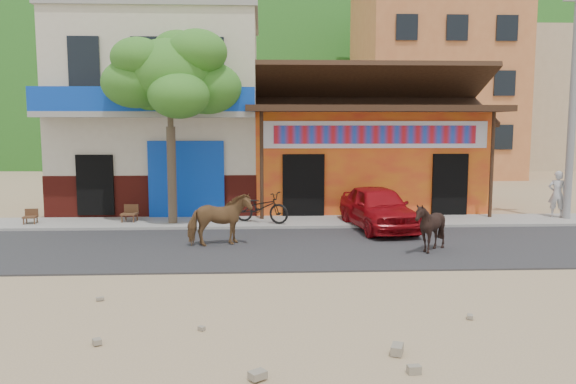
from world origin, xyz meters
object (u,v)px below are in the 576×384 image
at_px(pedestrian, 557,194).
at_px(cafe_chair_left, 30,210).
at_px(cow_dark, 430,227).
at_px(scooter, 261,207).
at_px(cafe_chair_right, 129,206).
at_px(tree, 171,127).
at_px(cow_tan, 219,220).
at_px(red_car, 378,208).
at_px(utility_pole, 573,95).

xyz_separation_m(pedestrian, cafe_chair_left, (-17.00, -0.46, -0.35)).
bearing_deg(cow_dark, scooter, -138.77).
bearing_deg(cafe_chair_right, cafe_chair_left, -170.09).
height_order(cow_dark, cafe_chair_left, cow_dark).
distance_m(tree, cow_tan, 4.27).
relative_size(tree, red_car, 1.55).
height_order(utility_pole, cow_tan, utility_pole).
height_order(cow_tan, scooter, cow_tan).
bearing_deg(red_car, utility_pole, 2.64).
height_order(utility_pole, scooter, utility_pole).
relative_size(utility_pole, cafe_chair_left, 9.54).
distance_m(cow_tan, cafe_chair_right, 4.56).
height_order(tree, utility_pole, utility_pole).
distance_m(utility_pole, cafe_chair_right, 14.63).
relative_size(cafe_chair_left, cafe_chair_right, 0.85).
bearing_deg(pedestrian, cafe_chair_left, 20.77).
distance_m(cow_dark, pedestrian, 7.28).
xyz_separation_m(cow_dark, red_car, (-0.65, 3.10, 0.04)).
xyz_separation_m(scooter, pedestrian, (9.82, 0.61, 0.28)).
xyz_separation_m(utility_pole, pedestrian, (-0.20, 0.28, -3.23)).
relative_size(utility_pole, cow_dark, 6.42).
bearing_deg(cafe_chair_right, cow_tan, -41.62).
distance_m(cow_tan, pedestrian, 11.48).
bearing_deg(red_car, scooter, 158.39).
relative_size(utility_pole, pedestrian, 5.18).
bearing_deg(cafe_chair_left, cafe_chair_right, -2.26).
bearing_deg(cow_dark, utility_pole, 121.03).
bearing_deg(red_car, tree, 163.17).
bearing_deg(cow_dark, cafe_chair_left, -115.15).
bearing_deg(tree, cow_dark, -30.56).
distance_m(tree, cafe_chair_left, 5.10).
relative_size(cow_tan, cafe_chair_left, 1.92).
bearing_deg(cow_dark, tree, -125.76).
bearing_deg(cow_dark, red_car, -173.34).
xyz_separation_m(red_car, pedestrian, (6.31, 1.48, 0.19)).
bearing_deg(cow_tan, pedestrian, -89.09).
bearing_deg(utility_pole, scooter, -178.08).
distance_m(scooter, cafe_chair_right, 4.19).
distance_m(scooter, cafe_chair_left, 7.18).
bearing_deg(scooter, cow_dark, -107.34).
height_order(cow_tan, red_car, cow_tan).
relative_size(tree, cafe_chair_right, 6.05).
bearing_deg(cafe_chair_left, red_car, -11.96).
height_order(cafe_chair_left, cafe_chair_right, cafe_chair_right).
distance_m(tree, red_car, 6.81).
xyz_separation_m(cow_tan, cow_dark, (5.25, -0.99, -0.06)).
distance_m(pedestrian, cafe_chair_left, 17.01).
relative_size(red_car, cafe_chair_left, 4.61).
height_order(utility_pole, cafe_chair_left, utility_pole).
bearing_deg(pedestrian, cow_dark, 58.15).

